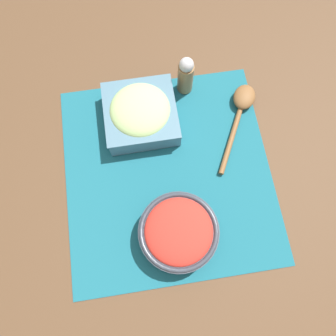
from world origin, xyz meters
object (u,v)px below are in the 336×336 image
tomato_bowl (177,232)px  wooden_spoon (242,106)px  pepper_shaker (186,75)px  cucumber_bowl (141,113)px

tomato_bowl → wooden_spoon: (0.27, -0.20, -0.02)m
tomato_bowl → pepper_shaker: (0.35, -0.08, 0.02)m
tomato_bowl → pepper_shaker: 0.35m
pepper_shaker → cucumber_bowl: bearing=121.7°
cucumber_bowl → pepper_shaker: (0.07, -0.11, 0.02)m
wooden_spoon → pepper_shaker: (0.08, 0.12, 0.04)m
tomato_bowl → wooden_spoon: 0.34m
cucumber_bowl → wooden_spoon: bearing=-91.2°
cucumber_bowl → pepper_shaker: pepper_shaker is taller
wooden_spoon → cucumber_bowl: bearing=88.8°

